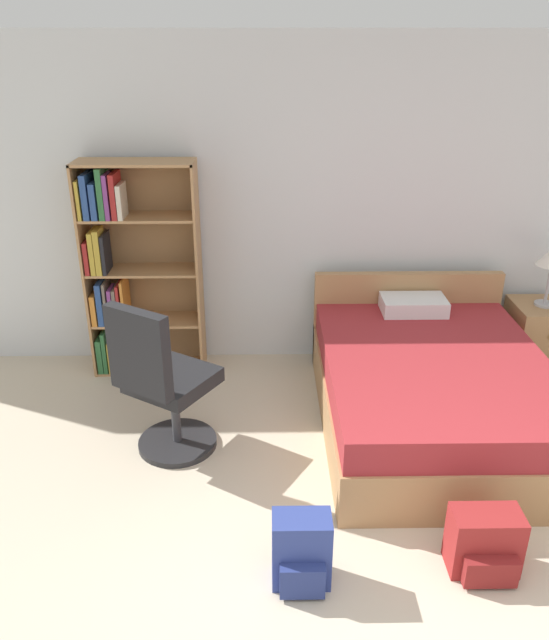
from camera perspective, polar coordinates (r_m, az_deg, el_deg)
The scene contains 7 objects.
wall_back at distance 5.09m, azimuth 7.36°, elevation 10.17°, with size 9.00×0.06×2.60m.
bookshelf at distance 5.06m, azimuth -13.27°, elevation 4.26°, with size 0.89×0.33×1.71m.
bed at distance 4.55m, azimuth 14.09°, elevation -5.98°, with size 1.52×2.02×0.81m.
office_chair at distance 4.05m, azimuth -10.16°, elevation -5.92°, with size 0.69×0.72×1.11m.
nightstand at distance 5.55m, azimuth 22.70°, elevation -1.47°, with size 0.41×0.49×0.58m.
backpack_red at distance 3.57m, azimuth 18.66°, elevation -18.82°, with size 0.36×0.27×0.35m.
backpack_blue at distance 3.33m, azimuth 2.48°, elevation -20.47°, with size 0.29×0.24×0.40m.
Camera 1 is at (-0.72, -1.66, 2.54)m, focal length 35.00 mm.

